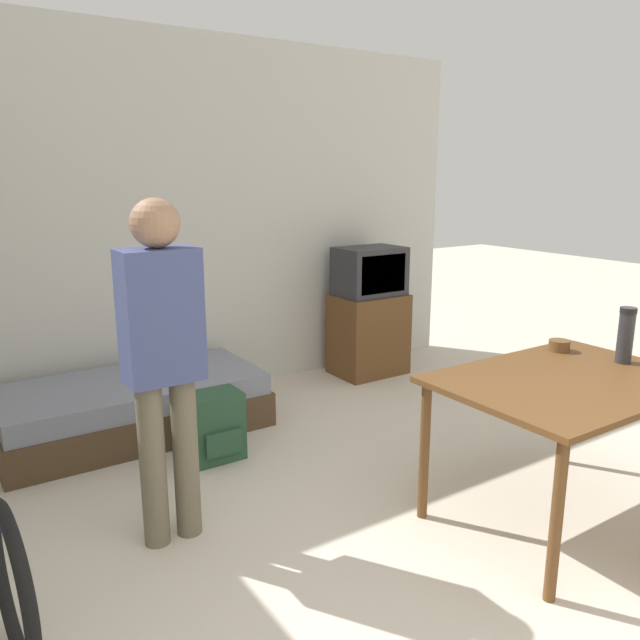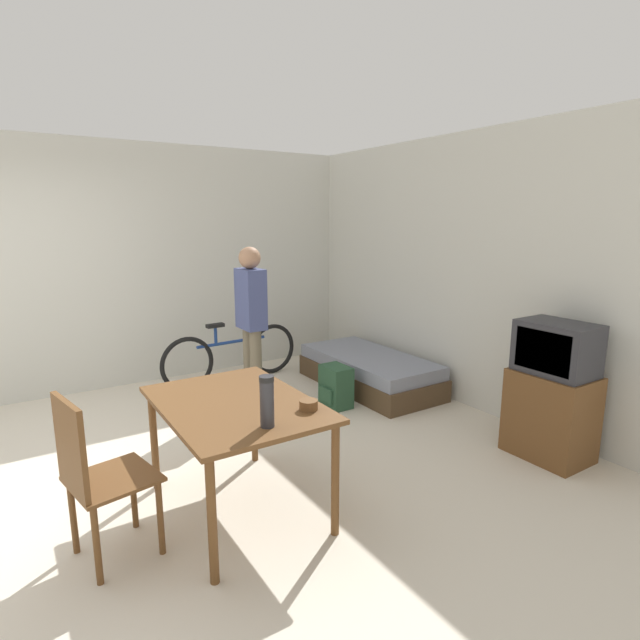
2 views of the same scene
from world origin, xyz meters
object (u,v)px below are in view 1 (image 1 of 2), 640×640
tv (369,314)px  thermos_flask (626,333)px  mate_bowl (559,346)px  person_standing (163,351)px  backpack (215,427)px  daybed (134,407)px  dining_table (567,394)px

tv → thermos_flask: 2.43m
thermos_flask → mate_bowl: thermos_flask is taller
person_standing → thermos_flask: person_standing is taller
thermos_flask → tv: bearing=85.4°
person_standing → thermos_flask: (2.14, -0.90, -0.03)m
thermos_flask → backpack: bearing=135.8°
daybed → person_standing: 1.54m
tv → dining_table: tv is taller
daybed → backpack: bearing=-66.1°
dining_table → person_standing: person_standing is taller
dining_table → thermos_flask: (0.45, -0.00, 0.24)m
dining_table → mate_bowl: (0.36, 0.32, 0.11)m
person_standing → mate_bowl: size_ratio=14.18×
person_standing → mate_bowl: 2.14m
person_standing → thermos_flask: 2.32m
daybed → mate_bowl: mate_bowl is taller
person_standing → tv: bearing=32.7°
thermos_flask → backpack: thermos_flask is taller
mate_bowl → backpack: mate_bowl is taller
daybed → thermos_flask: size_ratio=5.83×
tv → person_standing: person_standing is taller
thermos_flask → backpack: size_ratio=0.70×
mate_bowl → tv: bearing=82.3°
daybed → backpack: 0.72m
tv → backpack: (-1.81, -0.82, -0.32)m
daybed → tv: 2.14m
tv → dining_table: (-0.64, -2.40, 0.14)m
daybed → person_standing: bearing=-99.7°
thermos_flask → backpack: (-1.62, 1.57, -0.70)m
thermos_flask → daybed: bearing=130.5°
mate_bowl → daybed: bearing=133.6°
person_standing → mate_bowl: (2.05, -0.58, -0.16)m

